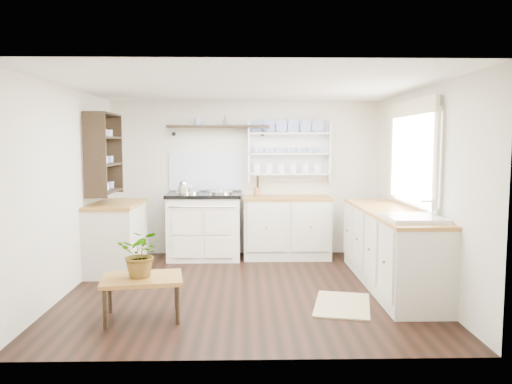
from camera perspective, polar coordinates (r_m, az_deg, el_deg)
floor at (r=5.87m, az=-1.15°, el=-11.00°), size 4.00×3.80×0.01m
wall_back at (r=7.54m, az=-1.20°, el=1.60°), size 4.00×0.02×2.30m
wall_right at (r=5.99m, az=18.31°, el=0.28°), size 0.02×3.80×2.30m
wall_left at (r=5.99m, az=-20.69°, el=0.20°), size 0.02×3.80×2.30m
ceiling at (r=5.66m, az=-1.20°, el=11.93°), size 4.00×3.80×0.01m
window at (r=6.10m, az=17.51°, el=4.29°), size 0.08×1.55×1.22m
aga_cooker at (r=7.31m, az=-5.90°, el=-3.80°), size 1.07×0.74×0.98m
back_cabinets at (r=7.35m, az=3.51°, el=-3.93°), size 1.27×0.63×0.90m
right_cabinets at (r=6.10m, az=15.12°, el=-6.10°), size 0.62×2.43×0.90m
belfast_sink at (r=5.33m, az=17.49°, el=-4.12°), size 0.55×0.60×0.45m
left_cabinets at (r=6.85m, az=-15.60°, el=-4.84°), size 0.62×1.13×0.90m
plate_rack at (r=7.52m, az=3.77°, el=4.67°), size 1.20×0.22×0.90m
high_shelf at (r=7.41m, az=-4.33°, el=7.38°), size 1.50×0.29×0.16m
left_shelving at (r=6.78m, az=-17.00°, el=4.29°), size 0.28×0.80×1.05m
kettle at (r=7.16m, az=-8.26°, el=0.44°), size 0.18×0.18×0.22m
utensil_crock at (r=7.34m, az=0.14°, el=0.07°), size 0.10×0.10×0.12m
center_table at (r=4.95m, az=-12.88°, el=-9.95°), size 0.82×0.65×0.41m
potted_plant at (r=4.88m, az=-12.95°, el=-6.85°), size 0.43×0.37×0.46m
floor_rug at (r=5.37m, az=9.84°, el=-12.58°), size 0.73×0.95×0.02m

